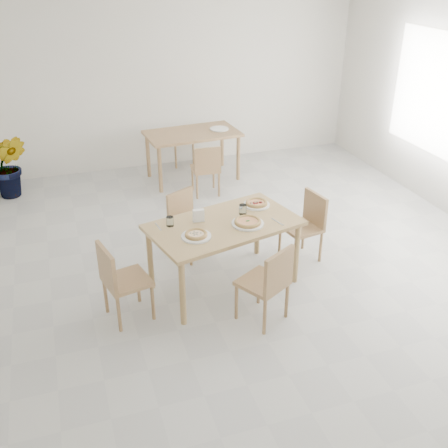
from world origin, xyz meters
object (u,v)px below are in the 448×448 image
object	(u,v)px
chair_back_s	(206,167)
tumbler_b	(170,221)
pizza_pepperoni	(257,203)
chair_north	(186,219)
plate_pepperoni	(256,205)
napkin_holder	(199,216)
chair_south	(269,280)
plate_mushroom	(196,236)
second_table	(192,138)
tumbler_a	(243,209)
chair_back_n	(176,136)
plate_empty	(219,129)
chair_east	(307,222)
main_table	(224,230)
pizza_mushroom	(196,234)
potted_plant	(10,166)
chair_west	(119,278)
plate_margherita	(248,224)

from	to	relation	value
chair_back_s	tumbler_b	bearing A→B (deg)	68.23
pizza_pepperoni	tumbler_b	bearing A→B (deg)	-170.61
chair_north	plate_pepperoni	world-z (taller)	chair_north
chair_north	napkin_holder	size ratio (longest dim) A/B	5.55
chair_south	plate_mushroom	distance (m)	0.82
plate_mushroom	second_table	size ratio (longest dim) A/B	0.20
chair_north	chair_back_s	size ratio (longest dim) A/B	1.01
tumbler_a	chair_back_n	world-z (taller)	tumbler_a
chair_back_s	plate_empty	distance (m)	0.88
chair_east	napkin_holder	size ratio (longest dim) A/B	5.70
main_table	plate_mushroom	distance (m)	0.41
chair_north	pizza_pepperoni	size ratio (longest dim) A/B	2.56
pizza_mushroom	plate_empty	distance (m)	3.44
chair_east	plate_mushroom	bearing A→B (deg)	-82.73
pizza_mushroom	main_table	bearing A→B (deg)	28.99
potted_plant	tumbler_b	bearing A→B (deg)	-61.50
chair_north	chair_east	distance (m)	1.39
napkin_holder	chair_west	bearing A→B (deg)	-154.22
chair_east	plate_mushroom	xyz separation A→B (m)	(-1.43, -0.44, 0.30)
tumbler_b	napkin_holder	distance (m)	0.30
plate_mushroom	tumbler_b	distance (m)	0.36
chair_north	plate_margherita	size ratio (longest dim) A/B	2.36
plate_pepperoni	plate_empty	world-z (taller)	same
pizza_mushroom	tumbler_b	distance (m)	0.36
chair_north	pizza_mushroom	world-z (taller)	pizza_mushroom
chair_back_n	potted_plant	size ratio (longest dim) A/B	0.86
chair_south	napkin_holder	size ratio (longest dim) A/B	5.86
pizza_mushroom	potted_plant	size ratio (longest dim) A/B	0.30
plate_pepperoni	chair_back_s	world-z (taller)	same
main_table	plate_mushroom	world-z (taller)	plate_mushroom
chair_south	chair_west	bearing A→B (deg)	-49.67
pizza_pepperoni	tumbler_a	size ratio (longest dim) A/B	2.85
chair_west	plate_pepperoni	size ratio (longest dim) A/B	2.84
chair_west	potted_plant	world-z (taller)	potted_plant
chair_east	pizza_mushroom	xyz separation A→B (m)	(-1.43, -0.44, 0.32)
pizza_pepperoni	tumbler_b	size ratio (longest dim) A/B	3.06
main_table	plate_margherita	distance (m)	0.26
chair_south	chair_back_n	world-z (taller)	chair_south
chair_back_s	potted_plant	bearing A→B (deg)	-14.29
chair_south	plate_mushroom	bearing A→B (deg)	-73.75
pizza_pepperoni	potted_plant	bearing A→B (deg)	132.67
chair_west	chair_east	xyz separation A→B (m)	(2.21, 0.49, -0.01)
tumbler_a	potted_plant	world-z (taller)	potted_plant
plate_mushroom	tumbler_b	bearing A→B (deg)	120.98
main_table	chair_back_s	distance (m)	2.36
plate_margherita	pizza_mushroom	size ratio (longest dim) A/B	1.15
plate_margherita	tumbler_a	bearing A→B (deg)	81.70
plate_pepperoni	chair_back_n	world-z (taller)	chair_back_n
chair_back_s	plate_empty	bearing A→B (deg)	-117.44
chair_north	chair_south	bearing A→B (deg)	-103.37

